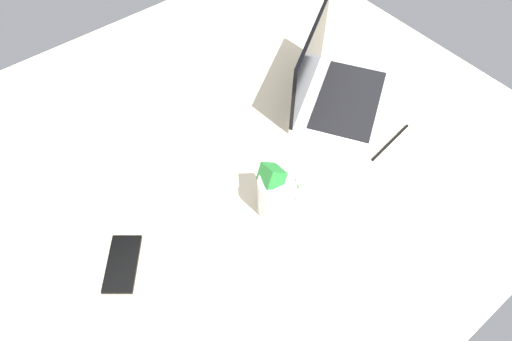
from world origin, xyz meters
TOP-DOWN VIEW (x-y plane):
  - bed_mattress at (0.00, 0.00)cm, footprint 180.00×140.00cm
  - laptop at (44.73, -3.56)cm, footprint 40.20×37.18cm
  - snack_cup at (8.44, -21.30)cm, footprint 9.39×10.22cm
  - cell_phone at (-28.26, -11.49)cm, footprint 14.03×15.19cm
  - charger_cable at (45.85, -24.92)cm, footprint 16.92×2.94cm

SIDE VIEW (x-z plane):
  - bed_mattress at x=0.00cm, z-range 0.00..18.00cm
  - charger_cable at x=45.85cm, z-range 18.00..18.60cm
  - cell_phone at x=-28.26cm, z-range 18.00..18.80cm
  - laptop at x=44.73cm, z-range 10.91..33.91cm
  - snack_cup at x=8.44cm, z-range 16.59..31.62cm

